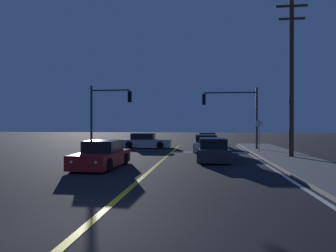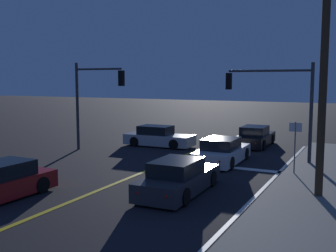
% 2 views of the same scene
% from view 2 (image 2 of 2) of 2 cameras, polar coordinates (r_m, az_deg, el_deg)
% --- Properties ---
extents(sidewalk_right, '(3.20, 35.43, 0.15)m').
position_cam_2_polar(sidewalk_right, '(11.83, 16.39, -15.00)').
color(sidewalk_right, slate).
rests_on(sidewalk_right, ground).
extents(lane_line_center, '(0.20, 33.46, 0.01)m').
position_cam_2_polar(lane_line_center, '(15.04, -14.16, -10.52)').
color(lane_line_center, gold).
rests_on(lane_line_center, ground).
extents(lane_line_edge_right, '(0.16, 33.46, 0.01)m').
position_cam_2_polar(lane_line_edge_right, '(12.28, 7.57, -14.33)').
color(lane_line_edge_right, white).
rests_on(lane_line_edge_right, ground).
extents(stop_bar, '(6.04, 0.50, 0.01)m').
position_cam_2_polar(stop_bar, '(20.73, 7.77, -5.68)').
color(stop_bar, white).
rests_on(stop_bar, ground).
extents(car_distant_tail_black, '(1.93, 4.55, 1.34)m').
position_cam_2_polar(car_distant_tail_black, '(27.39, 12.12, -1.56)').
color(car_distant_tail_black, black).
rests_on(car_distant_tail_black, ground).
extents(car_parked_curb_silver, '(4.64, 1.87, 1.34)m').
position_cam_2_polar(car_parked_curb_silver, '(26.79, -1.36, -1.59)').
color(car_parked_curb_silver, '#B2B5BA').
rests_on(car_parked_curb_silver, ground).
extents(car_lead_oncoming_white, '(2.02, 4.56, 1.34)m').
position_cam_2_polar(car_lead_oncoming_white, '(21.57, 7.60, -3.63)').
color(car_lead_oncoming_white, silver).
rests_on(car_lead_oncoming_white, ground).
extents(car_following_oncoming_charcoal, '(1.95, 4.75, 1.34)m').
position_cam_2_polar(car_following_oncoming_charcoal, '(15.79, 1.49, -7.33)').
color(car_following_oncoming_charcoal, '#2D2D33').
rests_on(car_following_oncoming_charcoal, ground).
extents(traffic_signal_near_right, '(4.58, 0.28, 5.23)m').
position_cam_2_polar(traffic_signal_near_right, '(21.97, 15.00, 4.15)').
color(traffic_signal_near_right, '#38383D').
rests_on(traffic_signal_near_right, ground).
extents(traffic_signal_far_left, '(3.50, 0.28, 5.39)m').
position_cam_2_polar(traffic_signal_far_left, '(25.11, -10.37, 4.63)').
color(traffic_signal_far_left, '#38383D').
rests_on(traffic_signal_far_left, ground).
extents(utility_pole_right, '(1.92, 0.28, 10.19)m').
position_cam_2_polar(utility_pole_right, '(15.54, 21.10, 9.68)').
color(utility_pole_right, '#42301E').
rests_on(utility_pole_right, ground).
extents(street_sign_corner, '(0.56, 0.06, 2.49)m').
position_cam_2_polar(street_sign_corner, '(19.14, 17.40, -1.86)').
color(street_sign_corner, slate).
rests_on(street_sign_corner, ground).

